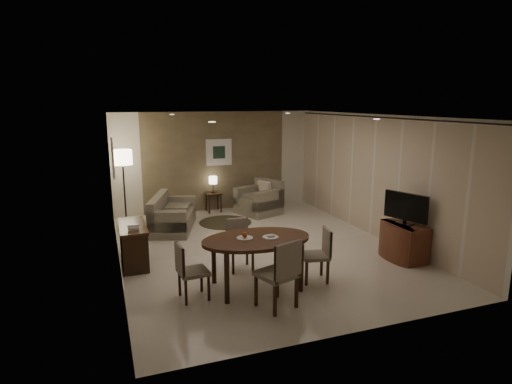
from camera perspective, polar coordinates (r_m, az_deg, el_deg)
name	(u,v)px	position (r m, az deg, el deg)	size (l,w,h in m)	color
room_shell	(253,181)	(8.91, -0.44, 1.51)	(5.50, 7.00, 2.70)	beige
taupe_accent	(215,161)	(11.83, -5.45, 4.08)	(3.96, 0.03, 2.70)	#7C6A4D
curtain_wall	(373,178)	(9.79, 15.33, 1.86)	(0.08, 6.70, 2.58)	#C3B098
curtain_rod	(376,117)	(9.66, 15.77, 9.59)	(0.03, 0.03, 6.80)	black
art_back_frame	(219,152)	(11.80, -4.97, 5.30)	(0.72, 0.03, 0.72)	silver
art_back_canvas	(219,152)	(11.78, -4.95, 5.29)	(0.34, 0.01, 0.34)	#1B3120
art_left_frame	(113,158)	(9.13, -18.56, 4.32)	(0.03, 0.60, 0.80)	silver
art_left_canvas	(114,158)	(9.13, -18.47, 4.32)	(0.01, 0.46, 0.64)	gray
downlight_nl	(212,122)	(6.25, -5.90, 9.27)	(0.10, 0.10, 0.01)	white
downlight_nr	(377,119)	(7.45, 15.78, 9.33)	(0.10, 0.10, 0.01)	white
downlight_fl	(172,115)	(9.78, -11.15, 10.10)	(0.10, 0.10, 0.01)	white
downlight_fr	(288,113)	(10.58, 4.24, 10.43)	(0.10, 0.10, 0.01)	white
console_desk	(133,245)	(8.29, -16.02, -6.75)	(0.48, 1.20, 0.75)	#4D2E18
telephone	(133,227)	(7.88, -16.04, -4.50)	(0.20, 0.14, 0.09)	white
tv_cabinet	(404,241)	(8.70, 19.14, -6.24)	(0.48, 0.90, 0.70)	brown
flat_tv	(406,208)	(8.51, 19.35, -1.97)	(0.06, 0.88, 0.60)	black
dining_table	(257,263)	(7.00, 0.07, -9.42)	(1.78, 1.11, 0.83)	#4D2E18
chair_near	(276,273)	(6.34, 2.72, -10.74)	(0.51, 0.51, 1.05)	gray
chair_far	(240,245)	(7.70, -2.13, -7.14)	(0.44, 0.44, 0.90)	gray
chair_left	(193,271)	(6.69, -8.34, -10.39)	(0.43, 0.43, 0.89)	gray
chair_right	(315,255)	(7.31, 7.82, -8.33)	(0.44, 0.44, 0.90)	gray
plate_a	(245,238)	(6.85, -1.50, -6.15)	(0.26, 0.26, 0.02)	white
plate_b	(270,237)	(6.89, 1.94, -6.04)	(0.26, 0.26, 0.02)	white
fruit_apple	(245,235)	(6.83, -1.50, -5.73)	(0.09, 0.09, 0.09)	#9F4312
napkin	(270,236)	(6.88, 1.94, -5.85)	(0.12, 0.08, 0.03)	white
round_rug	(225,222)	(10.75, -4.12, -4.04)	(1.30, 1.30, 0.01)	#3A3720
sofa	(173,213)	(10.26, -11.01, -2.71)	(0.86, 1.72, 0.81)	gray
armchair	(259,197)	(11.45, 0.35, -0.73)	(1.00, 0.95, 0.89)	gray
side_table	(214,202)	(11.76, -5.68, -1.35)	(0.41, 0.41, 0.53)	black
table_lamp	(213,184)	(11.66, -5.74, 1.11)	(0.22, 0.22, 0.50)	#FFEAC1
floor_lamp	(124,188)	(10.85, -17.16, 0.56)	(0.46, 0.46, 1.84)	#FFE5B7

